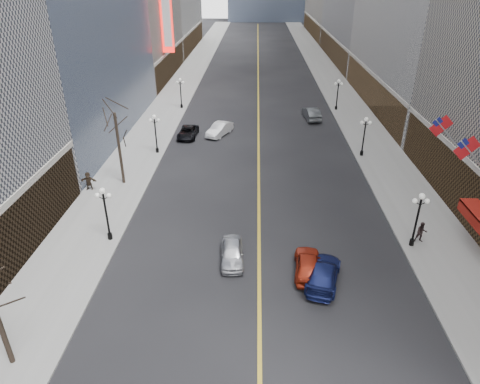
# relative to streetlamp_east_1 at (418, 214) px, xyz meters

# --- Properties ---
(sidewalk_east) EXTENTS (6.00, 230.00, 0.15)m
(sidewalk_east) POSITION_rel_streetlamp_east_1_xyz_m (2.20, 40.00, -2.83)
(sidewalk_east) COLOR gray
(sidewalk_east) RESTS_ON ground
(sidewalk_west) EXTENTS (6.00, 230.00, 0.15)m
(sidewalk_west) POSITION_rel_streetlamp_east_1_xyz_m (-25.80, 40.00, -2.83)
(sidewalk_west) COLOR gray
(sidewalk_west) RESTS_ON ground
(lane_line) EXTENTS (0.25, 200.00, 0.02)m
(lane_line) POSITION_rel_streetlamp_east_1_xyz_m (-11.80, 50.00, -2.89)
(lane_line) COLOR gold
(lane_line) RESTS_ON ground
(streetlamp_east_1) EXTENTS (1.26, 0.44, 4.52)m
(streetlamp_east_1) POSITION_rel_streetlamp_east_1_xyz_m (0.00, 0.00, 0.00)
(streetlamp_east_1) COLOR black
(streetlamp_east_1) RESTS_ON sidewalk_east
(streetlamp_east_2) EXTENTS (1.26, 0.44, 4.52)m
(streetlamp_east_2) POSITION_rel_streetlamp_east_1_xyz_m (0.00, 18.00, 0.00)
(streetlamp_east_2) COLOR black
(streetlamp_east_2) RESTS_ON sidewalk_east
(streetlamp_east_3) EXTENTS (1.26, 0.44, 4.52)m
(streetlamp_east_3) POSITION_rel_streetlamp_east_1_xyz_m (0.00, 36.00, 0.00)
(streetlamp_east_3) COLOR black
(streetlamp_east_3) RESTS_ON sidewalk_east
(streetlamp_west_1) EXTENTS (1.26, 0.44, 4.52)m
(streetlamp_west_1) POSITION_rel_streetlamp_east_1_xyz_m (-23.60, 0.00, 0.00)
(streetlamp_west_1) COLOR black
(streetlamp_west_1) RESTS_ON sidewalk_west
(streetlamp_west_2) EXTENTS (1.26, 0.44, 4.52)m
(streetlamp_west_2) POSITION_rel_streetlamp_east_1_xyz_m (-23.60, 18.00, 0.00)
(streetlamp_west_2) COLOR black
(streetlamp_west_2) RESTS_ON sidewalk_west
(streetlamp_west_3) EXTENTS (1.26, 0.44, 4.52)m
(streetlamp_west_3) POSITION_rel_streetlamp_east_1_xyz_m (-23.60, 36.00, 0.00)
(streetlamp_west_3) COLOR black
(streetlamp_west_3) RESTS_ON sidewalk_west
(flag_4) EXTENTS (2.87, 0.12, 2.87)m
(flag_4) POSITION_rel_streetlamp_east_1_xyz_m (3.51, 2.00, 4.39)
(flag_4) COLOR #B2B2B7
(flag_4) RESTS_ON ground
(flag_5) EXTENTS (2.87, 0.12, 2.87)m
(flag_5) POSITION_rel_streetlamp_east_1_xyz_m (3.51, 7.00, 4.39)
(flag_5) COLOR #B2B2B7
(flag_5) RESTS_ON ground
(awning_c) EXTENTS (1.40, 4.00, 0.93)m
(awning_c) POSITION_rel_streetlamp_east_1_xyz_m (4.30, -0.00, 0.18)
(awning_c) COLOR maroon
(awning_c) RESTS_ON ground
(theatre_marquee) EXTENTS (2.00, 0.55, 12.00)m
(theatre_marquee) POSITION_rel_streetlamp_east_1_xyz_m (-27.68, 50.00, 9.10)
(theatre_marquee) COLOR red
(theatre_marquee) RESTS_ON ground
(tree_west_far) EXTENTS (3.60, 3.60, 7.92)m
(tree_west_far) POSITION_rel_streetlamp_east_1_xyz_m (-25.30, 10.00, 3.34)
(tree_west_far) COLOR #2D231C
(tree_west_far) RESTS_ON sidewalk_west
(car_nb_near) EXTENTS (1.96, 4.26, 1.42)m
(car_nb_near) POSITION_rel_streetlamp_east_1_xyz_m (-13.80, -2.31, -2.19)
(car_nb_near) COLOR #B9BBC2
(car_nb_near) RESTS_ON ground
(car_nb_mid) EXTENTS (3.46, 5.05, 1.58)m
(car_nb_mid) POSITION_rel_streetlamp_east_1_xyz_m (-16.83, 24.49, -2.11)
(car_nb_mid) COLOR silver
(car_nb_mid) RESTS_ON ground
(car_nb_far) EXTENTS (2.41, 4.90, 1.34)m
(car_nb_far) POSITION_rel_streetlamp_east_1_xyz_m (-20.80, 23.54, -2.23)
(car_nb_far) COLOR black
(car_nb_far) RESTS_ON ground
(car_sb_near) EXTENTS (3.28, 5.38, 1.46)m
(car_sb_near) POSITION_rel_streetlamp_east_1_xyz_m (-7.44, -4.49, -2.17)
(car_sb_near) COLOR navy
(car_sb_near) RESTS_ON ground
(car_sb_mid) EXTENTS (2.13, 4.58, 1.52)m
(car_sb_mid) POSITION_rel_streetlamp_east_1_xyz_m (-8.41, -3.54, -2.14)
(car_sb_mid) COLOR maroon
(car_sb_mid) RESTS_ON ground
(car_sb_far) EXTENTS (2.42, 5.31, 1.69)m
(car_sb_far) POSITION_rel_streetlamp_east_1_xyz_m (-4.27, 31.50, -2.06)
(car_sb_far) COLOR #4F5457
(car_sb_far) RESTS_ON ground
(ped_east_walk) EXTENTS (0.85, 0.49, 1.72)m
(ped_east_walk) POSITION_rel_streetlamp_east_1_xyz_m (0.79, 0.50, -1.89)
(ped_east_walk) COLOR black
(ped_east_walk) RESTS_ON sidewalk_east
(ped_west_far) EXTENTS (1.70, 0.52, 1.82)m
(ped_west_far) POSITION_rel_streetlamp_east_1_xyz_m (-28.20, 8.39, -1.84)
(ped_west_far) COLOR black
(ped_west_far) RESTS_ON sidewalk_west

